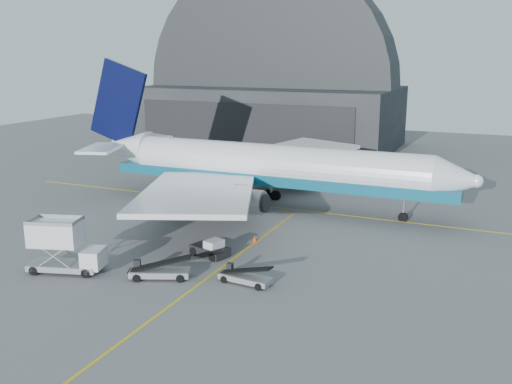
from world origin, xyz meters
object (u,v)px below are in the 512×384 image
at_px(airliner, 261,166).
at_px(belt_loader_b, 245,277).
at_px(pushback_tug, 211,249).
at_px(belt_loader_a, 159,271).
at_px(catering_truck, 63,247).

relative_size(airliner, belt_loader_b, 10.62).
relative_size(pushback_tug, belt_loader_b, 0.84).
bearing_deg(belt_loader_a, airliner, 70.50).
bearing_deg(belt_loader_a, pushback_tug, 55.41).
bearing_deg(belt_loader_a, belt_loader_b, -7.57).
relative_size(airliner, belt_loader_a, 9.57).
bearing_deg(airliner, belt_loader_a, -86.83).
bearing_deg(belt_loader_b, catering_truck, -160.48).
bearing_deg(catering_truck, airliner, 59.40).
height_order(airliner, catering_truck, airliner).
bearing_deg(catering_truck, belt_loader_a, -2.77).
bearing_deg(pushback_tug, belt_loader_b, -22.19).
bearing_deg(airliner, catering_truck, -104.37).
relative_size(catering_truck, belt_loader_a, 1.30).
relative_size(pushback_tug, belt_loader_a, 0.76).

